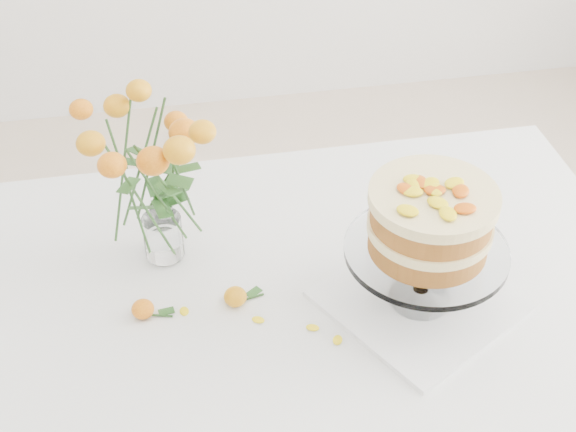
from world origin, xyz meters
name	(u,v)px	position (x,y,z in m)	size (l,w,h in m)	color
table	(307,306)	(0.00, 0.00, 0.67)	(1.43, 0.93, 0.76)	tan
napkin	(419,301)	(0.20, -0.11, 0.76)	(0.33, 0.33, 0.01)	white
cake_stand	(430,227)	(0.20, -0.11, 0.95)	(0.31, 0.31, 0.28)	white
rose_vase	(154,163)	(-0.28, 0.12, 1.00)	(0.33, 0.33, 0.41)	white
loose_rose_near	(236,297)	(-0.16, -0.05, 0.78)	(0.08, 0.05, 0.04)	orange
loose_rose_far	(143,309)	(-0.34, -0.05, 0.77)	(0.08, 0.04, 0.04)	#C85809
stray_petal_a	(258,320)	(-0.12, -0.10, 0.76)	(0.03, 0.02, 0.00)	yellow
stray_petal_b	(313,328)	(-0.02, -0.14, 0.76)	(0.03, 0.02, 0.00)	yellow
stray_petal_c	(337,340)	(0.02, -0.18, 0.76)	(0.03, 0.02, 0.00)	yellow
stray_petal_d	(184,311)	(-0.26, -0.05, 0.76)	(0.03, 0.02, 0.00)	yellow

